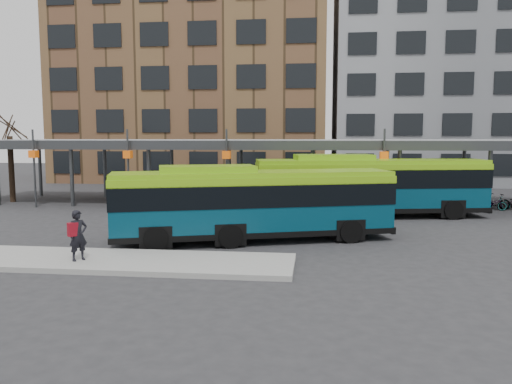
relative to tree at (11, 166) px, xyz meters
name	(u,v)px	position (x,y,z in m)	size (l,w,h in m)	color
ground	(259,248)	(18.00, -12.00, -2.43)	(120.00, 120.00, 0.00)	#28282B
boarding_island	(92,260)	(12.50, -15.00, -2.34)	(14.00, 3.00, 0.18)	gray
canopy	(281,144)	(17.94, 0.87, 1.47)	(40.00, 6.53, 4.80)	#999B9E
tree	(11,166)	(0.00, 0.00, 0.00)	(1.64, 1.64, 5.60)	black
building_brick	(197,72)	(8.00, 20.00, 8.57)	(26.00, 14.00, 22.00)	brown
building_grey	(460,78)	(34.00, 20.00, 7.57)	(24.00, 14.00, 20.00)	slate
bus_front	(253,202)	(17.58, -10.71, -0.78)	(11.74, 5.93, 3.18)	#06374A
bus_rear	(369,184)	(23.09, -3.61, -0.66)	(12.63, 4.94, 3.41)	#06374A
pedestrian	(78,235)	(12.23, -15.38, -1.38)	(0.71, 0.74, 1.72)	black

